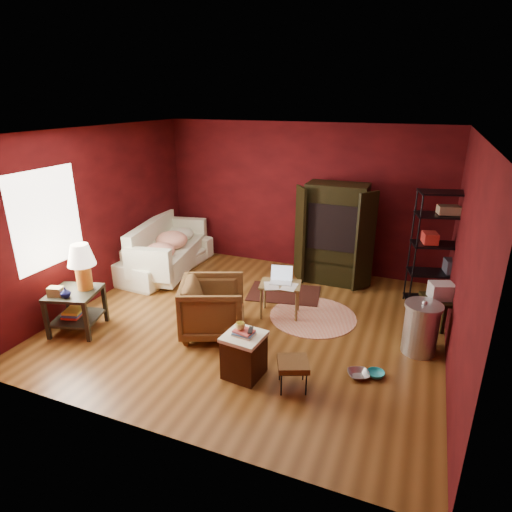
# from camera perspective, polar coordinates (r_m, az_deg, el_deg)

# --- Properties ---
(room) EXTENTS (5.54, 5.04, 2.84)m
(room) POSITION_cam_1_polar(r_m,az_deg,el_deg) (6.06, -1.11, 2.96)
(room) COLOR brown
(room) RESTS_ON ground
(sofa) EXTENTS (0.75, 2.21, 0.85)m
(sofa) POSITION_cam_1_polar(r_m,az_deg,el_deg) (8.47, -11.94, 0.73)
(sofa) COLOR white
(sofa) RESTS_ON ground
(armchair) EXTENTS (1.08, 1.11, 0.89)m
(armchair) POSITION_cam_1_polar(r_m,az_deg,el_deg) (6.15, -5.77, -6.50)
(armchair) COLOR black
(armchair) RESTS_ON ground
(pet_bowl_steel) EXTENTS (0.27, 0.16, 0.26)m
(pet_bowl_steel) POSITION_cam_1_polar(r_m,az_deg,el_deg) (5.53, 13.57, -14.27)
(pet_bowl_steel) COLOR #AAABB1
(pet_bowl_steel) RESTS_ON ground
(pet_bowl_turquoise) EXTENTS (0.22, 0.09, 0.21)m
(pet_bowl_turquoise) POSITION_cam_1_polar(r_m,az_deg,el_deg) (5.60, 15.73, -14.31)
(pet_bowl_turquoise) COLOR #27ACB8
(pet_bowl_turquoise) RESTS_ON ground
(vase) EXTENTS (0.18, 0.18, 0.14)m
(vase) POSITION_cam_1_polar(r_m,az_deg,el_deg) (6.47, -24.06, -4.49)
(vase) COLOR #0C0F40
(vase) RESTS_ON side_table
(mug) EXTENTS (0.12, 0.10, 0.11)m
(mug) POSITION_cam_1_polar(r_m,az_deg,el_deg) (5.14, -2.12, -9.22)
(mug) COLOR #EDE573
(mug) RESTS_ON hamper
(side_table) EXTENTS (0.81, 0.81, 1.30)m
(side_table) POSITION_cam_1_polar(r_m,az_deg,el_deg) (6.60, -22.61, -2.95)
(side_table) COLOR black
(side_table) RESTS_ON ground
(sofa_cushions) EXTENTS (1.25, 2.28, 0.90)m
(sofa_cushions) POSITION_cam_1_polar(r_m,az_deg,el_deg) (8.46, -11.86, 0.83)
(sofa_cushions) COLOR white
(sofa_cushions) RESTS_ON sofa
(hamper) EXTENTS (0.51, 0.51, 0.65)m
(hamper) POSITION_cam_1_polar(r_m,az_deg,el_deg) (5.33, -1.60, -12.96)
(hamper) COLOR #42230F
(hamper) RESTS_ON ground
(footstool) EXTENTS (0.47, 0.47, 0.36)m
(footstool) POSITION_cam_1_polar(r_m,az_deg,el_deg) (5.13, 4.95, -14.23)
(footstool) COLOR black
(footstool) RESTS_ON ground
(rug_round) EXTENTS (1.52, 1.52, 0.01)m
(rug_round) POSITION_cam_1_polar(r_m,az_deg,el_deg) (6.80, 7.60, -7.98)
(rug_round) COLOR beige
(rug_round) RESTS_ON ground
(rug_oriental) EXTENTS (1.34, 1.01, 0.01)m
(rug_oriental) POSITION_cam_1_polar(r_m,az_deg,el_deg) (7.48, 3.76, -4.97)
(rug_oriental) COLOR #451A12
(rug_oriental) RESTS_ON ground
(laptop_desk) EXTENTS (0.70, 0.59, 0.77)m
(laptop_desk) POSITION_cam_1_polar(r_m,az_deg,el_deg) (6.62, 3.28, -4.12)
(laptop_desk) COLOR olive
(laptop_desk) RESTS_ON ground
(tv_armoire) EXTENTS (1.43, 0.75, 1.82)m
(tv_armoire) POSITION_cam_1_polar(r_m,az_deg,el_deg) (7.78, 10.44, 3.12)
(tv_armoire) COLOR black
(tv_armoire) RESTS_ON ground
(wire_shelving) EXTENTS (1.00, 0.62, 1.90)m
(wire_shelving) POSITION_cam_1_polar(r_m,az_deg,el_deg) (7.29, 23.76, 1.26)
(wire_shelving) COLOR black
(wire_shelving) RESTS_ON ground
(small_stand) EXTENTS (0.56, 0.56, 0.87)m
(small_stand) POSITION_cam_1_polar(r_m,az_deg,el_deg) (6.36, 23.35, -5.20)
(small_stand) COLOR black
(small_stand) RESTS_ON ground
(trash_can) EXTENTS (0.64, 0.64, 0.76)m
(trash_can) POSITION_cam_1_polar(r_m,az_deg,el_deg) (6.13, 21.12, -8.95)
(trash_can) COLOR silver
(trash_can) RESTS_ON ground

